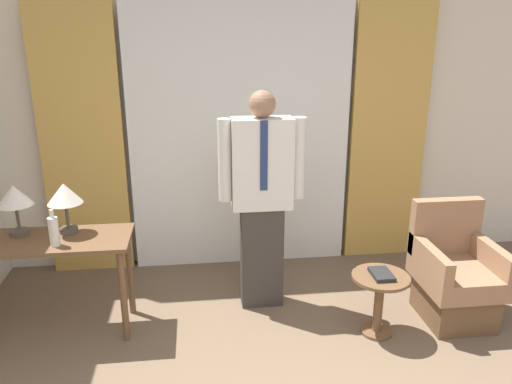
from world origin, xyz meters
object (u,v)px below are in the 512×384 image
Objects in this scene: side_table at (379,294)px; person at (262,194)px; book at (382,274)px; table_lamp_left at (15,198)px; table_lamp_right at (65,196)px; armchair at (454,278)px; desk at (43,254)px; bottle_near_edge at (54,231)px.

person is at bearing 145.80° from side_table.
table_lamp_left is at bearing 170.53° from book.
table_lamp_right is 2.39m from book.
table_lamp_right is at bearing 169.23° from side_table.
table_lamp_right is at bearing 174.68° from armchair.
desk is at bearing 172.28° from book.
bottle_near_edge is (0.31, -0.23, -0.18)m from table_lamp_left.
armchair is 0.71m from book.
table_lamp_left is 1.80× the size of book.
armchair is at bearing 13.74° from book.
person is (1.51, 0.35, 0.09)m from bottle_near_edge.
person is at bearing 165.17° from armchair.
side_table is 0.17m from book.
person is (1.64, 0.22, 0.32)m from desk.
desk is at bearing 137.36° from bottle_near_edge.
person is (1.82, 0.12, -0.08)m from table_lamp_left.
book is at bearing -10.88° from table_lamp_right.
desk is 2.62× the size of side_table.
person is at bearing 7.77° from desk.
table_lamp_left is at bearing 148.80° from desk.
side_table is (2.45, -0.33, -0.31)m from desk.
book is (2.46, -0.33, -0.14)m from desk.
table_lamp_right reaches higher than armchair.
armchair is (2.95, -0.27, -0.71)m from table_lamp_right.
armchair is at bearing -5.32° from table_lamp_right.
table_lamp_left reaches higher than side_table.
desk is at bearing -172.23° from person.
side_table is at bearing 103.87° from book.
table_lamp_left is 3.39m from armchair.
table_lamp_right is (0.35, 0.00, 0.00)m from table_lamp_left.
desk is 3.14m from armchair.
armchair is at bearing -4.76° from table_lamp_left.
desk is at bearing 172.38° from side_table.
table_lamp_left is 0.42× the size of armchair.
bottle_near_edge is at bearing 179.15° from armchair.
table_lamp_left is (-0.17, 0.11, 0.41)m from desk.
bottle_near_edge reaches higher than book.
desk is 0.30m from bottle_near_edge.
desk is 3.32× the size of table_lamp_right.
desk is 1.39× the size of armchair.
side_table is (2.63, -0.43, -0.72)m from table_lamp_left.
table_lamp_left is 2.72m from book.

